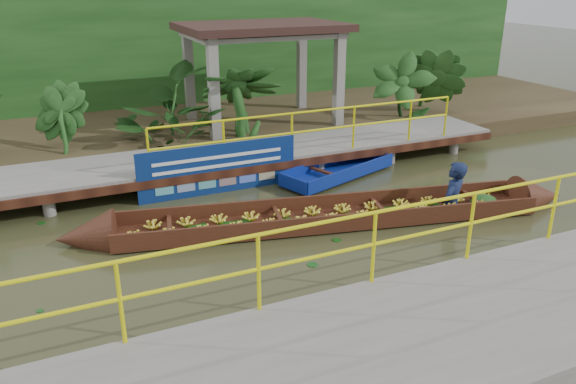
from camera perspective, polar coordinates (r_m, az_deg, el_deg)
name	(u,v)px	position (r m, az deg, el deg)	size (l,w,h in m)	color
ground	(239,243)	(10.05, -5.00, -5.15)	(80.00, 80.00, 0.00)	#2B2F17
land_strip	(152,130)	(16.82, -13.66, 6.13)	(30.00, 8.00, 0.45)	#352A1A
far_dock	(188,162)	(12.93, -10.09, 3.03)	(16.00, 2.06, 1.66)	slate
near_dock	(436,348)	(7.15, 14.81, -15.11)	(18.00, 2.40, 1.73)	slate
pavilion	(262,37)	(16.03, -2.68, 15.41)	(4.40, 3.00, 3.00)	slate
foliage_backdrop	(131,57)	(18.91, -15.68, 13.08)	(30.00, 0.80, 4.00)	#153D13
vendor_boat	(353,207)	(10.84, 6.61, -1.53)	(9.95, 3.02, 2.34)	#34190E
moored_blue_boat	(360,164)	(13.77, 7.38, 2.88)	(3.55, 1.98, 0.82)	navy
blue_banner	(219,168)	(12.14, -7.01, 2.39)	(3.51, 0.04, 1.10)	navy
tropical_plants	(232,104)	(14.92, -5.74, 8.89)	(14.32, 1.32, 1.65)	#153D13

